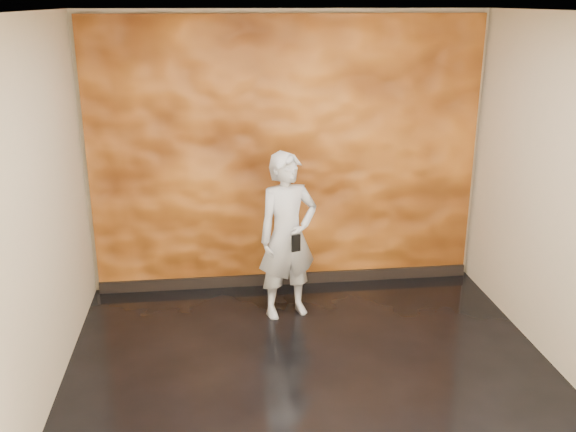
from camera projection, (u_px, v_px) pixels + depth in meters
The scene contains 5 objects.
room at pixel (319, 217), 4.59m from camera, with size 4.02×4.02×2.81m.
feature_wall at pixel (287, 157), 6.44m from camera, with size 3.90×0.06×2.75m, color orange.
baseboard at pixel (287, 278), 6.82m from camera, with size 3.90×0.04×0.12m, color black.
man at pixel (288, 236), 5.95m from camera, with size 0.58×0.38×1.59m, color #A2A7B1.
phone at pixel (296, 243), 5.73m from camera, with size 0.08×0.02×0.16m, color black.
Camera 1 is at (-0.74, -4.29, 2.87)m, focal length 40.00 mm.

